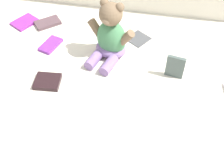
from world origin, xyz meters
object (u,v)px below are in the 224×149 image
Objects in this scene: book_case_2 at (51,45)px; teddy_bear at (110,37)px; book_case_0 at (175,67)px; book_case_3 at (138,38)px; book_case_4 at (48,23)px; book_case_1 at (25,22)px; book_case_5 at (48,82)px.

teddy_bear is at bearing -163.69° from book_case_2.
teddy_bear reaches higher than book_case_0.
book_case_4 is at bearing 121.02° from book_case_3.
book_case_1 is 1.14× the size of book_case_5.
book_case_4 is (-0.48, 0.03, 0.00)m from book_case_3.
book_case_1 is 1.23× the size of book_case_3.
teddy_bear is at bearing 173.64° from book_case_0.
book_case_5 reaches higher than book_case_1.
teddy_bear reaches higher than book_case_1.
book_case_2 reaches higher than book_case_3.
book_case_3 is (-0.18, 0.22, -0.05)m from book_case_0.
teddy_bear is 0.52m from book_case_1.
book_case_2 is at bearing 172.27° from book_case_1.
book_case_4 is (0.12, 0.01, 0.00)m from book_case_1.
book_case_3 is at bearing -151.81° from book_case_1.
teddy_bear reaches higher than book_case_5.
book_case_3 is at bearing 45.96° from book_case_4.
book_case_0 is at bearing -166.98° from book_case_1.
book_case_0 is 0.29m from book_case_3.
book_case_0 is 0.96× the size of book_case_2.
book_case_4 is (-0.66, 0.25, -0.05)m from book_case_0.
book_case_1 is 0.12m from book_case_4.
book_case_4 is at bearing -49.21° from book_case_2.
book_case_0 is 0.90× the size of book_case_1.
teddy_bear is 2.60× the size of book_case_5.
teddy_bear reaches higher than book_case_4.
book_case_4 reaches higher than book_case_1.
book_case_2 is at bearing 142.65° from book_case_3.
book_case_5 is (0.26, -0.38, 0.00)m from book_case_1.
book_case_5 is at bearing -155.00° from book_case_0.
book_case_1 is at bearing 29.36° from book_case_5.
teddy_bear is 2.28× the size of book_case_1.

